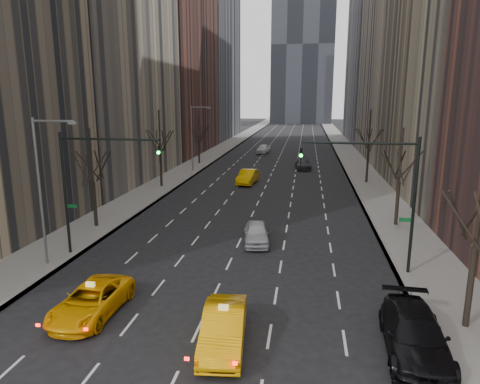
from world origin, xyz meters
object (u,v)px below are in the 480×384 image
at_px(taxi_suv, 92,301).
at_px(taxi_sedan, 224,328).
at_px(silver_sedan_ahead, 257,233).
at_px(parked_suv_black, 415,334).

distance_m(taxi_suv, taxi_sedan, 6.96).
bearing_deg(silver_sedan_ahead, taxi_sedan, -96.96).
distance_m(silver_sedan_ahead, parked_suv_black, 14.82).
bearing_deg(taxi_suv, parked_suv_black, -2.24).
height_order(silver_sedan_ahead, parked_suv_black, parked_suv_black).
xyz_separation_m(taxi_sedan, parked_suv_black, (7.80, 0.62, 0.03)).
bearing_deg(parked_suv_black, taxi_sedan, -172.60).
relative_size(taxi_sedan, silver_sedan_ahead, 1.13).
xyz_separation_m(taxi_suv, taxi_sedan, (6.78, -1.59, 0.08)).
relative_size(taxi_suv, silver_sedan_ahead, 1.20).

